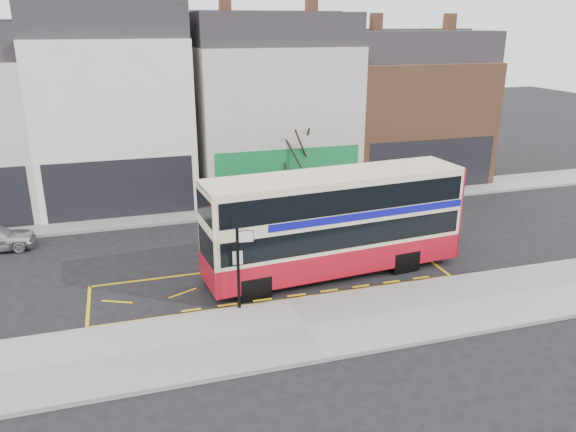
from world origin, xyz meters
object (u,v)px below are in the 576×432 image
object	(u,v)px
double_decker_bus	(335,222)
street_tree_right	(294,137)
car_white	(344,202)
car_grey	(256,206)
bus_stop_post	(240,261)

from	to	relation	value
double_decker_bus	street_tree_right	xyz separation A→B (m)	(1.35, 9.76, 1.56)
double_decker_bus	car_white	size ratio (longest dim) A/B	2.37
double_decker_bus	car_grey	bearing A→B (deg)	95.20
car_white	bus_stop_post	bearing A→B (deg)	133.15
car_grey	car_white	distance (m)	4.69
double_decker_bus	bus_stop_post	bearing A→B (deg)	-159.50
car_white	street_tree_right	world-z (taller)	street_tree_right
car_white	street_tree_right	size ratio (longest dim) A/B	0.82
bus_stop_post	car_white	distance (m)	11.78
street_tree_right	car_grey	bearing A→B (deg)	-142.66
double_decker_bus	car_grey	world-z (taller)	double_decker_bus
bus_stop_post	car_white	xyz separation A→B (m)	(7.57, 8.93, -1.28)
double_decker_bus	bus_stop_post	xyz separation A→B (m)	(-4.35, -2.08, -0.27)
bus_stop_post	double_decker_bus	bearing A→B (deg)	31.10
double_decker_bus	car_white	distance (m)	7.73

